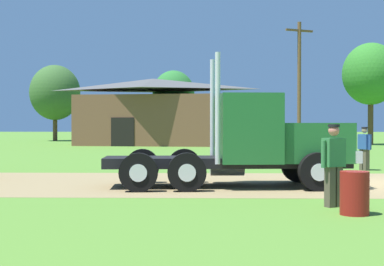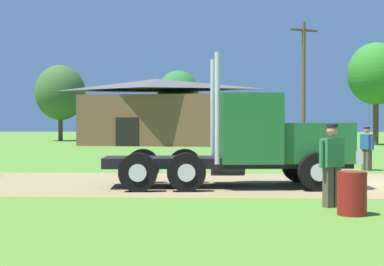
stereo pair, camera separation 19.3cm
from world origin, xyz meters
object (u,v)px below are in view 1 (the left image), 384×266
object	(u,v)px
visitor_by_barrel	(334,161)
shed_building	(153,113)
truck_foreground_white	(256,143)
visitor_far_side	(364,147)
steel_barrel	(355,193)
utility_pole_near	(299,82)

from	to	relation	value
visitor_by_barrel	shed_building	world-z (taller)	shed_building
shed_building	visitor_by_barrel	bearing A→B (deg)	-78.30
truck_foreground_white	visitor_far_side	world-z (taller)	truck_foreground_white
visitor_far_side	shed_building	world-z (taller)	shed_building
visitor_by_barrel	steel_barrel	bearing A→B (deg)	-80.52
truck_foreground_white	utility_pole_near	xyz separation A→B (m)	(5.06, 24.86, 3.48)
visitor_by_barrel	utility_pole_near	xyz separation A→B (m)	(3.75, 28.79, 3.73)
truck_foreground_white	visitor_by_barrel	world-z (taller)	truck_foreground_white
truck_foreground_white	visitor_by_barrel	xyz separation A→B (m)	(1.31, -3.93, -0.25)
visitor_by_barrel	shed_building	size ratio (longest dim) A/B	0.14
visitor_far_side	shed_building	xyz separation A→B (m)	(-10.31, 24.57, 1.68)
shed_building	truck_foreground_white	bearing A→B (deg)	-79.20
visitor_far_side	steel_barrel	xyz separation A→B (m)	(-3.05, -10.70, -0.47)
shed_building	visitor_far_side	bearing A→B (deg)	-67.24
truck_foreground_white	shed_building	bearing A→B (deg)	100.80
shed_building	utility_pole_near	bearing A→B (deg)	-26.58
shed_building	utility_pole_near	xyz separation A→B (m)	(10.84, -5.42, 2.13)
visitor_by_barrel	steel_barrel	distance (m)	1.20
utility_pole_near	steel_barrel	bearing A→B (deg)	-96.83
visitor_by_barrel	visitor_far_side	xyz separation A→B (m)	(3.22, 9.65, -0.07)
truck_foreground_white	visitor_by_barrel	bearing A→B (deg)	-71.58
visitor_by_barrel	truck_foreground_white	bearing A→B (deg)	108.42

